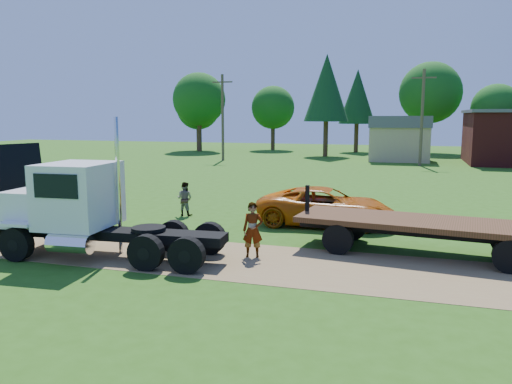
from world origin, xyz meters
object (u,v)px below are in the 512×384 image
(orange_pickup, at_px, (326,206))
(spectator_a, at_px, (253,230))
(white_semi_tractor, at_px, (81,209))
(flatbed_trailer, at_px, (423,228))

(orange_pickup, relative_size, spectator_a, 3.17)
(orange_pickup, bearing_deg, spectator_a, 162.39)
(white_semi_tractor, height_order, spectator_a, white_semi_tractor)
(orange_pickup, height_order, spectator_a, spectator_a)
(white_semi_tractor, distance_m, flatbed_trailer, 11.40)
(orange_pickup, xyz_separation_m, spectator_a, (-1.51, -5.65, 0.11))
(orange_pickup, bearing_deg, white_semi_tractor, 132.81)
(orange_pickup, distance_m, flatbed_trailer, 5.32)
(orange_pickup, bearing_deg, flatbed_trailer, -136.27)
(white_semi_tractor, bearing_deg, orange_pickup, 41.50)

